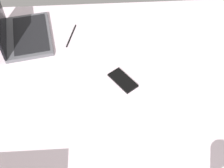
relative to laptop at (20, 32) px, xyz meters
The scene contains 4 objects.
bed_mattress 81.81cm from the laptop, 141.08° to the right, with size 180.00×140.00×18.00cm, color silver.
laptop is the anchor object (origin of this frame).
cell_phone 58.86cm from the laptop, 122.53° to the right, with size 6.80×14.00×0.80cm, color black.
charger_cable 25.60cm from the laptop, 89.62° to the right, with size 17.00×0.60×0.60cm, color black.
Camera 1 is at (-49.86, 11.12, 118.25)cm, focal length 45.53 mm.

